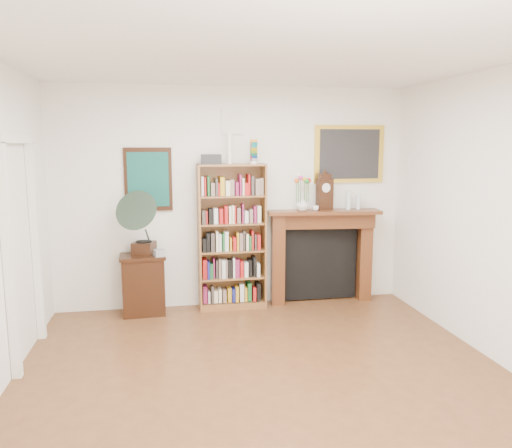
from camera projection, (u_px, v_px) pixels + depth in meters
The scene contains 15 objects.
room at pixel (274, 231), 3.96m from camera, with size 4.51×5.01×2.81m.
door_casing at pixel (22, 231), 4.76m from camera, with size 0.08×1.02×2.17m.
teal_poster at pixel (148, 179), 6.15m from camera, with size 0.58×0.04×0.78m.
small_picture at pixel (232, 122), 6.22m from camera, with size 0.26×0.04×0.30m.
gilt_painting at pixel (349, 154), 6.56m from camera, with size 0.95×0.04×0.75m.
bookshelf at pixel (232, 229), 6.28m from camera, with size 0.85×0.31×2.12m.
side_cabinet at pixel (144, 284), 6.14m from camera, with size 0.55×0.40×0.74m, color black.
fireplace at pixel (321, 247), 6.60m from camera, with size 1.49×0.48×1.23m.
gramophone at pixel (142, 219), 5.93m from camera, with size 0.65×0.73×0.80m.
cd_stack at pixel (159, 253), 6.01m from camera, with size 0.12×0.12×0.08m, color #B4B5C1.
mantel_clock at pixel (325, 193), 6.46m from camera, with size 0.22×0.15×0.47m.
flower_vase at pixel (302, 204), 6.38m from camera, with size 0.17×0.17×0.18m, color silver.
teacup at pixel (316, 208), 6.40m from camera, with size 0.08×0.08×0.06m, color white.
bottle_left at pixel (348, 200), 6.52m from camera, with size 0.07×0.07×0.24m, color silver.
bottle_right at pixel (358, 202), 6.55m from camera, with size 0.06×0.06×0.20m, color silver.
Camera 1 is at (-0.84, -3.81, 2.08)m, focal length 35.00 mm.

